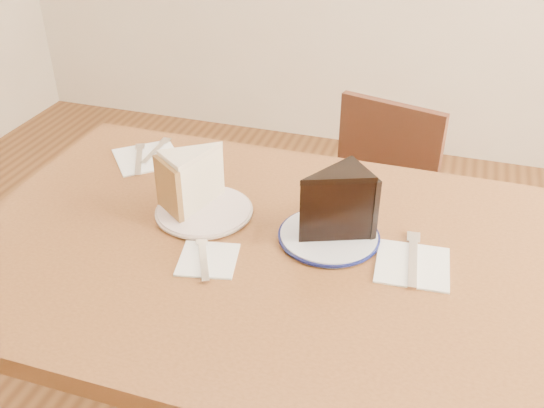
{
  "coord_description": "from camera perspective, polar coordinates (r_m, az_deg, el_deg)",
  "views": [
    {
      "loc": [
        0.3,
        -0.9,
        1.45
      ],
      "look_at": [
        -0.01,
        0.07,
        0.8
      ],
      "focal_mm": 40.0,
      "sensor_mm": 36.0,
      "label": 1
    }
  ],
  "objects": [
    {
      "name": "napkin_navy",
      "position": [
        1.15,
        13.09,
        -5.61
      ],
      "size": [
        0.14,
        0.14,
        0.0
      ],
      "primitive_type": "cube",
      "rotation": [
        0.0,
        0.0,
        0.07
      ],
      "color": "white",
      "rests_on": "table"
    },
    {
      "name": "fork_spare",
      "position": [
        1.53,
        -10.91,
        4.94
      ],
      "size": [
        0.02,
        0.14,
        0.0
      ],
      "primitive_type": "cube",
      "rotation": [
        0.0,
        0.0,
        0.03
      ],
      "color": "silver",
      "rests_on": "napkin_spare"
    },
    {
      "name": "plate_cream",
      "position": [
        1.27,
        -6.4,
        -0.66
      ],
      "size": [
        0.19,
        0.19,
        0.01
      ],
      "primitive_type": "cylinder",
      "color": "silver",
      "rests_on": "table"
    },
    {
      "name": "knife_navy",
      "position": [
        1.16,
        13.12,
        -5.06
      ],
      "size": [
        0.03,
        0.17,
        0.0
      ],
      "primitive_type": "cube",
      "rotation": [
        0.0,
        0.0,
        0.1
      ],
      "color": "silver",
      "rests_on": "napkin_navy"
    },
    {
      "name": "chair_far",
      "position": [
        1.85,
        8.87,
        -1.55
      ],
      "size": [
        0.46,
        0.46,
        0.76
      ],
      "rotation": [
        0.0,
        0.0,
        2.88
      ],
      "color": "#33180F",
      "rests_on": "ground"
    },
    {
      "name": "plate_navy",
      "position": [
        1.2,
        5.37,
        -3.02
      ],
      "size": [
        0.19,
        0.19,
        0.01
      ],
      "primitive_type": "cylinder",
      "color": "silver",
      "rests_on": "table"
    },
    {
      "name": "knife_spare",
      "position": [
        1.5,
        -12.41,
        4.12
      ],
      "size": [
        0.08,
        0.15,
        0.0
      ],
      "primitive_type": "cube",
      "rotation": [
        0.0,
        0.0,
        0.46
      ],
      "color": "silver",
      "rests_on": "napkin_spare"
    },
    {
      "name": "napkin_spare",
      "position": [
        1.51,
        -11.65,
        4.3
      ],
      "size": [
        0.21,
        0.21,
        0.0
      ],
      "primitive_type": "cube",
      "rotation": [
        0.0,
        0.0,
        0.71
      ],
      "color": "white",
      "rests_on": "table"
    },
    {
      "name": "fork_cream",
      "position": [
        1.14,
        -6.48,
        -5.07
      ],
      "size": [
        0.08,
        0.13,
        0.0
      ],
      "primitive_type": "cube",
      "rotation": [
        0.0,
        0.0,
        0.47
      ],
      "color": "silver",
      "rests_on": "napkin_cream"
    },
    {
      "name": "table",
      "position": [
        1.24,
        -0.58,
        -7.64
      ],
      "size": [
        1.2,
        0.8,
        0.75
      ],
      "color": "#522E16",
      "rests_on": "ground"
    },
    {
      "name": "carrot_cake",
      "position": [
        1.27,
        -7.01,
        2.35
      ],
      "size": [
        0.15,
        0.16,
        0.11
      ],
      "primitive_type": null,
      "rotation": [
        0.0,
        0.0,
        -0.63
      ],
      "color": "#F0E6C6",
      "rests_on": "plate_cream"
    },
    {
      "name": "napkin_cream",
      "position": [
        1.14,
        -6.05,
        -5.22
      ],
      "size": [
        0.13,
        0.13,
        0.0
      ],
      "primitive_type": "cube",
      "rotation": [
        0.0,
        0.0,
        0.21
      ],
      "color": "white",
      "rests_on": "table"
    },
    {
      "name": "chocolate_cake",
      "position": [
        1.16,
        5.56,
        -0.31
      ],
      "size": [
        0.16,
        0.16,
        0.13
      ],
      "primitive_type": null,
      "rotation": [
        0.0,
        0.0,
        2.29
      ],
      "color": "black",
      "rests_on": "plate_navy"
    }
  ]
}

